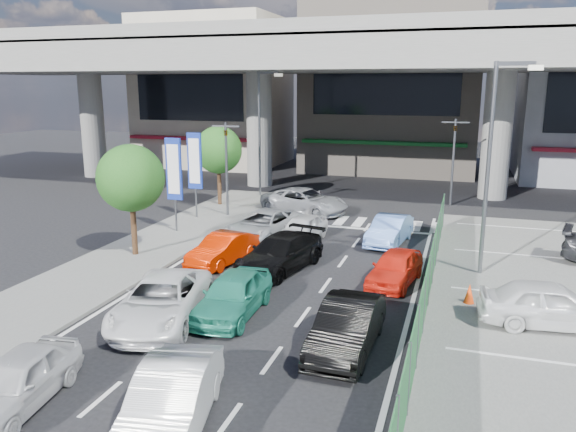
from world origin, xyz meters
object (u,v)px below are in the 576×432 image
(tree_near, at_px, (131,178))
(parked_sedan_white, at_px, (551,304))
(van_white_back_left, at_px, (17,381))
(traffic_cone, at_px, (469,293))
(street_lamp_left, at_px, (262,123))
(sedan_black_mid, at_px, (280,253))
(sedan_white_front_mid, at_px, (302,228))
(signboard_near, at_px, (174,172))
(tree_far, at_px, (218,150))
(traffic_light_right, at_px, (454,140))
(hatch_white_back_mid, at_px, (171,401))
(wagon_silver_front_left, at_px, (263,226))
(taxi_orange_right, at_px, (395,268))
(traffic_light_left, at_px, (226,146))
(crossing_wagon_silver, at_px, (305,201))
(signboard_far, at_px, (195,163))
(sedan_white_mid_left, at_px, (161,301))
(taxi_teal_mid, at_px, (233,295))
(taxi_orange_left, at_px, (223,249))
(hatch_black_mid_right, at_px, (347,327))
(kei_truck_front_right, at_px, (390,230))
(street_lamp_right, at_px, (494,152))

(tree_near, xyz_separation_m, parked_sedan_white, (15.91, -2.56, -2.62))
(van_white_back_left, height_order, traffic_cone, van_white_back_left)
(parked_sedan_white, bearing_deg, street_lamp_left, 36.44)
(sedan_black_mid, distance_m, sedan_white_front_mid, 4.37)
(signboard_near, distance_m, tree_far, 6.54)
(traffic_light_right, xyz_separation_m, van_white_back_left, (-8.70, -25.80, -3.31))
(sedan_black_mid, bearing_deg, traffic_light_right, 80.97)
(hatch_white_back_mid, relative_size, traffic_cone, 6.22)
(hatch_white_back_mid, distance_m, wagon_silver_front_left, 15.11)
(taxi_orange_right, bearing_deg, traffic_light_left, 150.66)
(tree_near, xyz_separation_m, crossing_wagon_silver, (4.63, 10.19, -2.68))
(signboard_far, bearing_deg, parked_sedan_white, -30.07)
(sedan_white_mid_left, xyz_separation_m, wagon_silver_front_left, (-0.23, 9.83, -0.00))
(sedan_white_mid_left, bearing_deg, taxi_teal_mid, 18.25)
(traffic_light_right, relative_size, taxi_orange_left, 1.40)
(signboard_far, relative_size, wagon_silver_front_left, 0.95)
(van_white_back_left, distance_m, sedan_white_mid_left, 5.21)
(hatch_black_mid_right, bearing_deg, crossing_wagon_silver, 111.54)
(hatch_black_mid_right, relative_size, kei_truck_front_right, 1.07)
(sedan_white_mid_left, height_order, sedan_black_mid, same)
(traffic_light_left, xyz_separation_m, sedan_black_mid, (5.66, -7.83, -3.25))
(taxi_teal_mid, height_order, taxi_orange_right, taxi_teal_mid)
(tree_far, distance_m, van_white_back_left, 21.96)
(signboard_near, xyz_separation_m, tree_near, (0.20, -3.99, 0.32))
(taxi_orange_left, relative_size, wagon_silver_front_left, 0.75)
(wagon_silver_front_left, bearing_deg, hatch_black_mid_right, -48.68)
(signboard_far, relative_size, tree_near, 0.98)
(traffic_light_left, bearing_deg, street_lamp_left, 91.20)
(street_lamp_left, distance_m, taxi_orange_left, 14.71)
(traffic_light_left, xyz_separation_m, street_lamp_right, (13.37, -6.00, 0.83))
(tree_far, distance_m, hatch_white_back_mid, 22.83)
(street_lamp_right, bearing_deg, tree_far, 150.42)
(traffic_cone, bearing_deg, traffic_light_right, 93.87)
(traffic_light_left, xyz_separation_m, taxi_orange_right, (10.18, -8.04, -3.32))
(traffic_light_right, xyz_separation_m, kei_truck_front_right, (-2.42, -9.73, -3.29))
(sedan_white_mid_left, xyz_separation_m, taxi_teal_mid, (1.91, 1.13, 0.00))
(street_lamp_left, distance_m, tree_near, 14.08)
(tree_near, xyz_separation_m, taxi_teal_mid, (6.43, -4.52, -2.70))
(signboard_far, bearing_deg, hatch_white_back_mid, -65.01)
(hatch_black_mid_right, bearing_deg, sedan_white_mid_left, -179.77)
(sedan_black_mid, height_order, crossing_wagon_silver, crossing_wagon_silver)
(sedan_black_mid, bearing_deg, tree_near, -165.38)
(wagon_silver_front_left, xyz_separation_m, kei_truck_front_right, (5.78, 1.08, -0.04))
(van_white_back_left, bearing_deg, sedan_white_front_mid, 73.89)
(sedan_white_mid_left, relative_size, traffic_cone, 7.37)
(street_lamp_right, height_order, street_lamp_left, same)
(wagon_silver_front_left, relative_size, crossing_wagon_silver, 0.97)
(signboard_far, height_order, taxi_orange_left, signboard_far)
(taxi_orange_left, bearing_deg, sedan_white_front_mid, 74.00)
(street_lamp_right, distance_m, sedan_white_mid_left, 12.97)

